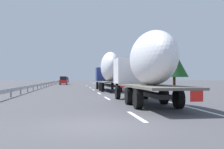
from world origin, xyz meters
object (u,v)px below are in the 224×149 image
truck_lead (109,70)px  road_sign (109,76)px  car_red_compact (63,81)px  truck_trailing (146,65)px  car_blue_sedan (66,80)px

truck_lead → road_sign: 24.21m
car_red_compact → road_sign: 12.84m
car_red_compact → road_sign: size_ratio=1.53×
truck_trailing → car_blue_sedan: truck_trailing is taller
truck_lead → car_red_compact: size_ratio=2.89×
car_red_compact → truck_lead: bearing=-167.7°
truck_trailing → car_blue_sedan: 87.54m
car_blue_sedan → road_sign: (-45.02, -10.47, 1.17)m
car_red_compact → road_sign: (-7.88, -10.07, 1.12)m
truck_lead → car_blue_sedan: bearing=6.1°
road_sign → car_blue_sedan: bearing=13.1°
road_sign → truck_lead: bearing=172.6°
truck_lead → car_red_compact: 32.68m
truck_trailing → car_red_compact: bearing=7.9°
truck_lead → truck_trailing: truck_lead is taller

